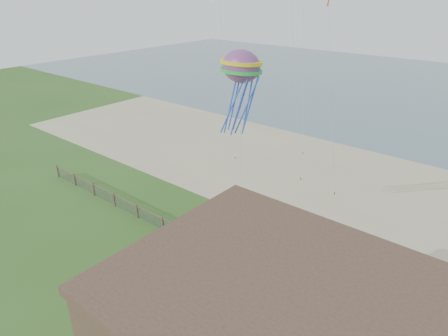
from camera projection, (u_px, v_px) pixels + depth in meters
The scene contains 6 objects.
ground at pixel (125, 290), 24.64m from camera, with size 160.00×160.00×0.00m, color #315C1F.
sand_beach at pixel (302, 173), 40.09m from camera, with size 72.00×20.00×0.02m, color tan.
ocean at pixel (424, 91), 71.01m from camera, with size 160.00×68.00×0.02m, color slate.
chainlink_fence at pixel (191, 239), 28.62m from camera, with size 36.20×0.20×1.25m, color #493829, non-canonical shape.
picnic_table at pixel (214, 265), 26.29m from camera, with size 1.73×1.30×0.73m, color brown, non-canonical shape.
octopus_kite at pixel (241, 91), 27.95m from camera, with size 3.23×2.28×6.65m, color red, non-canonical shape.
Camera 1 is at (16.98, -10.98, 17.12)m, focal length 32.00 mm.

